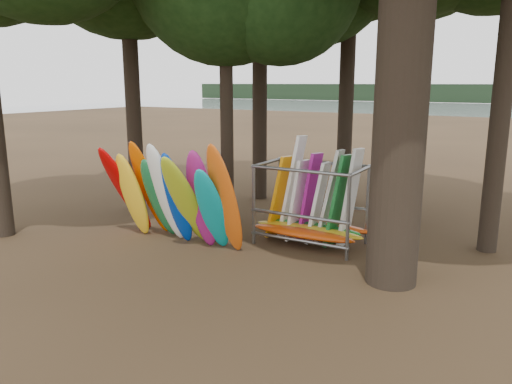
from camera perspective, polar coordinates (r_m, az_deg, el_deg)
The scene contains 4 objects.
ground at distance 12.68m, azimuth -3.51°, elevation -7.45°, with size 120.00×120.00×0.00m, color #47331E.
lake at distance 70.34m, azimuth 24.99°, elevation 7.74°, with size 160.00×160.00×0.00m, color gray.
kayak_row at distance 13.50m, azimuth -9.66°, elevation -0.59°, with size 4.39×2.20×3.04m.
storage_rack at distance 13.51m, azimuth 6.28°, elevation -1.75°, with size 3.11×1.51×2.92m.
Camera 1 is at (6.66, -9.90, 4.30)m, focal length 35.00 mm.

